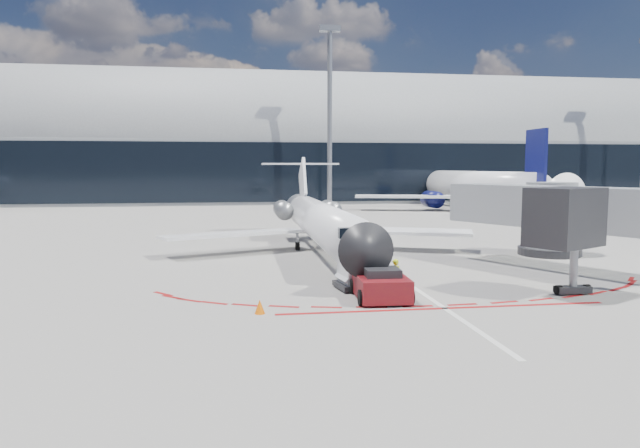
{
  "coord_description": "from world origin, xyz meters",
  "views": [
    {
      "loc": [
        -8.45,
        -33.5,
        5.81
      ],
      "look_at": [
        -3.38,
        0.8,
        2.33
      ],
      "focal_mm": 32.0,
      "sensor_mm": 36.0,
      "label": 1
    }
  ],
  "objects": [
    {
      "name": "apron_centerline",
      "position": [
        0.0,
        2.0,
        0.01
      ],
      "size": [
        0.25,
        40.0,
        0.01
      ],
      "primitive_type": "cube",
      "color": "silver",
      "rests_on": "ground"
    },
    {
      "name": "bg_airliner_1",
      "position": [
        23.36,
        39.89,
        6.14
      ],
      "size": [
        37.95,
        40.18,
        12.28
      ],
      "primitive_type": null,
      "color": "white",
      "rests_on": "ground"
    },
    {
      "name": "apron_stop_bar",
      "position": [
        0.0,
        -11.5,
        0.01
      ],
      "size": [
        14.0,
        0.25,
        0.01
      ],
      "primitive_type": "cube",
      "color": "maroon",
      "rests_on": "ground"
    },
    {
      "name": "ground",
      "position": [
        0.0,
        0.0,
        0.0
      ],
      "size": [
        260.0,
        260.0,
        0.0
      ],
      "primitive_type": "plane",
      "color": "gray",
      "rests_on": "ground"
    },
    {
      "name": "regional_jet",
      "position": [
        -2.86,
        4.44,
        2.21
      ],
      "size": [
        21.4,
        26.39,
        6.61
      ],
      "color": "white",
      "rests_on": "ground"
    },
    {
      "name": "ramp_worker",
      "position": [
        -1.23,
        -8.35,
        0.79
      ],
      "size": [
        0.63,
        0.47,
        1.59
      ],
      "primitive_type": "imported",
      "rotation": [
        0.0,
        0.0,
        3.3
      ],
      "color": "#BFD916",
      "rests_on": "ground"
    },
    {
      "name": "jet_bridge",
      "position": [
        9.79,
        -3.01,
        3.01
      ],
      "size": [
        10.03,
        15.2,
        4.9
      ],
      "color": "gray",
      "rests_on": "ground"
    },
    {
      "name": "safety_cone_left",
      "position": [
        -7.57,
        -11.24,
        0.29
      ],
      "size": [
        0.41,
        0.41,
        0.57
      ],
      "primitive_type": "cone",
      "color": "#EB6404",
      "rests_on": "ground"
    },
    {
      "name": "uld_container",
      "position": [
        -2.65,
        -7.26,
        1.01
      ],
      "size": [
        2.42,
        2.15,
        2.04
      ],
      "rotation": [
        0.0,
        0.0,
        0.15
      ],
      "color": "black",
      "rests_on": "ground"
    },
    {
      "name": "light_mast_centre",
      "position": [
        5.0,
        48.0,
        12.5
      ],
      "size": [
        0.7,
        0.7,
        25.0
      ],
      "primitive_type": "cylinder",
      "color": "gray",
      "rests_on": "ground"
    },
    {
      "name": "pushback_tug",
      "position": [
        -2.19,
        -9.45,
        0.63
      ],
      "size": [
        2.48,
        5.52,
        1.42
      ],
      "rotation": [
        0.0,
        0.0,
        -0.05
      ],
      "color": "#5E0D16",
      "rests_on": "ground"
    },
    {
      "name": "terminal_building",
      "position": [
        0.0,
        64.97,
        8.52
      ],
      "size": [
        150.0,
        24.15,
        24.0
      ],
      "color": "#989B9D",
      "rests_on": "ground"
    }
  ]
}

